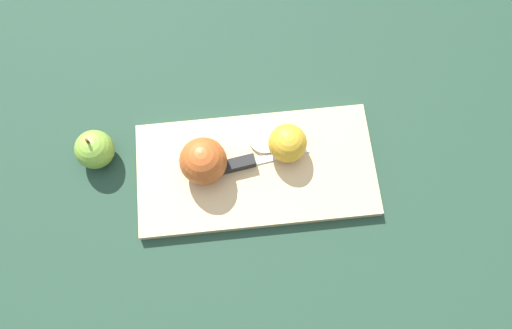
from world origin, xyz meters
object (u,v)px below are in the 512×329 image
(apple_half_right, at_px, (287,143))
(apple_whole, at_px, (95,149))
(knife, at_px, (241,163))
(apple_half_left, at_px, (203,161))

(apple_half_right, xyz_separation_m, apple_whole, (-0.33, 0.09, -0.02))
(knife, bearing_deg, apple_half_right, 5.07)
(apple_half_left, distance_m, knife, 0.07)
(apple_half_right, relative_size, knife, 0.40)
(knife, distance_m, apple_whole, 0.26)
(apple_whole, bearing_deg, knife, -21.86)
(apple_half_right, height_order, knife, apple_half_right)
(apple_half_left, relative_size, apple_half_right, 1.20)
(apple_half_right, bearing_deg, apple_whole, 32.40)
(apple_half_right, xyz_separation_m, knife, (-0.09, -0.00, -0.03))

